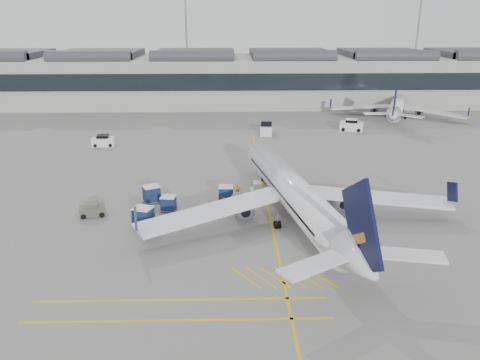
{
  "coord_description": "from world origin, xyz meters",
  "views": [
    {
      "loc": [
        5.71,
        -40.04,
        20.08
      ],
      "look_at": [
        6.82,
        5.49,
        4.0
      ],
      "focal_mm": 35.0,
      "sensor_mm": 36.0,
      "label": 1
    }
  ],
  "objects_px": {
    "airliner_main": "(295,194)",
    "pushback_tug": "(92,210)",
    "belt_loader": "(266,190)",
    "baggage_cart_a": "(226,193)",
    "ramp_agent_b": "(223,205)",
    "ramp_agent_a": "(238,192)"
  },
  "relations": [
    {
      "from": "belt_loader",
      "to": "pushback_tug",
      "type": "bearing_deg",
      "value": -166.05
    },
    {
      "from": "airliner_main",
      "to": "ramp_agent_b",
      "type": "height_order",
      "value": "airliner_main"
    },
    {
      "from": "ramp_agent_b",
      "to": "baggage_cart_a",
      "type": "bearing_deg",
      "value": -135.52
    },
    {
      "from": "airliner_main",
      "to": "belt_loader",
      "type": "xyz_separation_m",
      "value": [
        -2.33,
        7.18,
        -2.22
      ]
    },
    {
      "from": "ramp_agent_a",
      "to": "pushback_tug",
      "type": "xyz_separation_m",
      "value": [
        -15.52,
        -4.25,
        -0.29
      ]
    },
    {
      "from": "baggage_cart_a",
      "to": "ramp_agent_b",
      "type": "relative_size",
      "value": 1.13
    },
    {
      "from": "ramp_agent_b",
      "to": "pushback_tug",
      "type": "relative_size",
      "value": 0.56
    },
    {
      "from": "baggage_cart_a",
      "to": "ramp_agent_b",
      "type": "height_order",
      "value": "baggage_cart_a"
    },
    {
      "from": "baggage_cart_a",
      "to": "ramp_agent_b",
      "type": "bearing_deg",
      "value": -92.37
    },
    {
      "from": "airliner_main",
      "to": "belt_loader",
      "type": "bearing_deg",
      "value": 97.23
    },
    {
      "from": "ramp_agent_a",
      "to": "ramp_agent_b",
      "type": "xyz_separation_m",
      "value": [
        -1.68,
        -3.48,
        -0.12
      ]
    },
    {
      "from": "ramp_agent_a",
      "to": "pushback_tug",
      "type": "relative_size",
      "value": 0.65
    },
    {
      "from": "belt_loader",
      "to": "ramp_agent_a",
      "type": "relative_size",
      "value": 2.66
    },
    {
      "from": "airliner_main",
      "to": "baggage_cart_a",
      "type": "distance_m",
      "value": 8.95
    },
    {
      "from": "airliner_main",
      "to": "ramp_agent_a",
      "type": "distance_m",
      "value": 8.25
    },
    {
      "from": "ramp_agent_b",
      "to": "pushback_tug",
      "type": "xyz_separation_m",
      "value": [
        -13.84,
        -0.77,
        -0.17
      ]
    },
    {
      "from": "ramp_agent_a",
      "to": "belt_loader",
      "type": "bearing_deg",
      "value": -3.23
    },
    {
      "from": "ramp_agent_b",
      "to": "pushback_tug",
      "type": "height_order",
      "value": "ramp_agent_b"
    },
    {
      "from": "belt_loader",
      "to": "airliner_main",
      "type": "bearing_deg",
      "value": -75.05
    },
    {
      "from": "airliner_main",
      "to": "ramp_agent_a",
      "type": "height_order",
      "value": "airliner_main"
    },
    {
      "from": "airliner_main",
      "to": "pushback_tug",
      "type": "bearing_deg",
      "value": 165.41
    },
    {
      "from": "ramp_agent_b",
      "to": "ramp_agent_a",
      "type": "bearing_deg",
      "value": -156.0
    }
  ]
}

